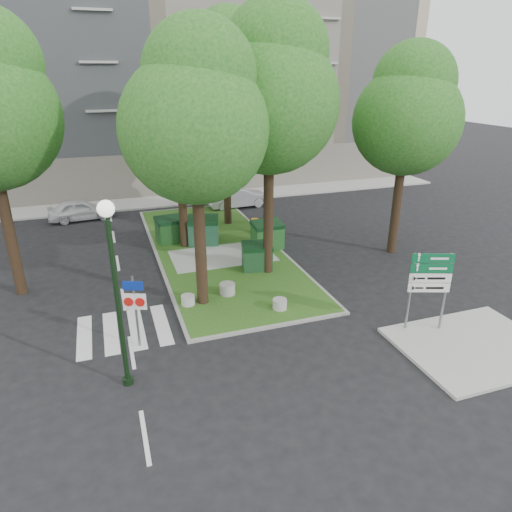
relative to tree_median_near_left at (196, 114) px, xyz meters
name	(u,v)px	position (x,y,z in m)	size (l,w,h in m)	color
ground	(259,329)	(1.41, -2.56, -7.32)	(120.00, 120.00, 0.00)	black
median_island	(217,250)	(1.91, 5.44, -7.26)	(6.00, 16.00, 0.12)	#1C4B15
median_kerb	(217,250)	(1.91, 5.44, -7.27)	(6.30, 16.30, 0.10)	gray
sidewalk_corner	(474,346)	(7.91, -6.06, -7.26)	(5.00, 4.00, 0.12)	#999993
building_sidewalk	(174,200)	(1.41, 15.94, -7.26)	(42.00, 3.00, 0.12)	#999993
zebra_crossing	(149,326)	(-2.34, -1.06, -7.31)	(5.00, 3.00, 0.01)	silver
apartment_building	(152,80)	(1.41, 23.44, 0.68)	(41.00, 12.00, 16.00)	tan
tree_median_near_left	(196,114)	(0.00, 0.00, 0.00)	(5.20, 5.20, 10.53)	black
tree_median_near_right	(271,90)	(3.50, 2.00, 0.67)	(5.60, 5.60, 11.46)	black
tree_median_mid	(178,110)	(0.50, 6.50, -0.34)	(4.80, 4.80, 9.99)	black
tree_median_far	(226,78)	(3.70, 9.50, 1.00)	(5.80, 5.80, 11.93)	black
tree_street_right	(409,111)	(10.50, 2.50, -0.33)	(5.00, 5.00, 10.06)	black
dumpster_a	(171,230)	(-0.17, 7.28, -6.52)	(1.64, 1.25, 1.40)	#0E360F
dumpster_b	(203,231)	(1.43, 6.43, -6.48)	(1.85, 1.50, 1.50)	#113D25
dumpster_c	(257,256)	(3.03, 2.34, -6.58)	(1.54, 1.21, 1.28)	#0F3316
dumpster_d	(267,235)	(4.41, 4.72, -6.50)	(1.61, 1.16, 1.45)	#164917
bollard_left	(188,300)	(-0.69, -0.08, -7.00)	(0.54, 0.54, 0.39)	#A4A49F
bollard_right	(280,304)	(2.61, -1.56, -7.00)	(0.55, 0.55, 0.40)	#9D9D98
bollard_mid	(227,289)	(1.03, 0.31, -6.97)	(0.64, 0.64, 0.46)	gray
litter_bin	(255,225)	(4.61, 7.32, -6.81)	(0.45, 0.45, 0.78)	gold
street_lamp	(114,275)	(-3.32, -4.21, -3.75)	(0.45, 0.45, 5.67)	black
traffic_sign_pole	(135,302)	(-2.79, -2.26, -5.65)	(0.74, 0.33, 2.60)	slate
directional_sign	(430,279)	(6.93, -4.56, -5.28)	(1.38, 0.52, 2.89)	slate
car_white	(81,210)	(-4.81, 13.37, -6.66)	(1.55, 3.84, 1.31)	silver
car_silver	(238,197)	(5.31, 12.94, -6.62)	(1.48, 4.24, 1.40)	#AEB0B7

